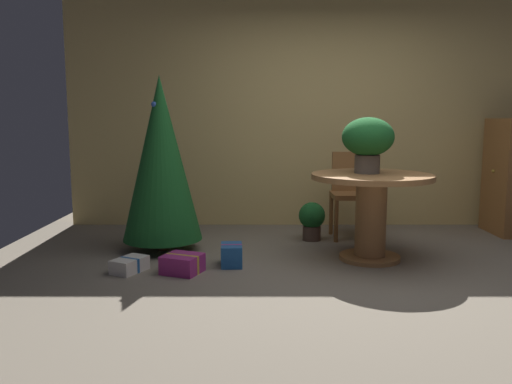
{
  "coord_description": "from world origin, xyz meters",
  "views": [
    {
      "loc": [
        -0.81,
        -3.91,
        1.25
      ],
      "look_at": [
        -0.8,
        0.26,
        0.66
      ],
      "focal_mm": 36.19,
      "sensor_mm": 36.0,
      "label": 1
    }
  ],
  "objects_px": {
    "potted_plant": "(311,219)",
    "gift_box_blue": "(231,255)",
    "gift_box_purple": "(182,264)",
    "round_dining_table": "(370,203)",
    "wooden_chair_far": "(351,189)",
    "flower_vase": "(367,139)",
    "gift_box_cream": "(129,265)",
    "holiday_tree": "(160,159)"
  },
  "relations": [
    {
      "from": "round_dining_table",
      "to": "flower_vase",
      "type": "relative_size",
      "value": 2.16
    },
    {
      "from": "holiday_tree",
      "to": "gift_box_cream",
      "type": "bearing_deg",
      "value": -101.7
    },
    {
      "from": "potted_plant",
      "to": "gift_box_blue",
      "type": "bearing_deg",
      "value": -129.98
    },
    {
      "from": "round_dining_table",
      "to": "holiday_tree",
      "type": "bearing_deg",
      "value": 169.9
    },
    {
      "from": "wooden_chair_far",
      "to": "gift_box_purple",
      "type": "height_order",
      "value": "wooden_chair_far"
    },
    {
      "from": "wooden_chair_far",
      "to": "gift_box_purple",
      "type": "bearing_deg",
      "value": -140.76
    },
    {
      "from": "wooden_chair_far",
      "to": "flower_vase",
      "type": "bearing_deg",
      "value": -92.16
    },
    {
      "from": "round_dining_table",
      "to": "wooden_chair_far",
      "type": "xyz_separation_m",
      "value": [
        0.0,
        0.92,
        -0.0
      ]
    },
    {
      "from": "potted_plant",
      "to": "holiday_tree",
      "type": "bearing_deg",
      "value": -164.47
    },
    {
      "from": "round_dining_table",
      "to": "gift_box_blue",
      "type": "xyz_separation_m",
      "value": [
        -1.23,
        -0.19,
        -0.43
      ]
    },
    {
      "from": "flower_vase",
      "to": "wooden_chair_far",
      "type": "height_order",
      "value": "flower_vase"
    },
    {
      "from": "gift_box_cream",
      "to": "gift_box_purple",
      "type": "relative_size",
      "value": 0.94
    },
    {
      "from": "wooden_chair_far",
      "to": "gift_box_blue",
      "type": "relative_size",
      "value": 3.36
    },
    {
      "from": "wooden_chair_far",
      "to": "gift_box_cream",
      "type": "xyz_separation_m",
      "value": [
        -2.07,
        -1.3,
        -0.46
      ]
    },
    {
      "from": "holiday_tree",
      "to": "potted_plant",
      "type": "height_order",
      "value": "holiday_tree"
    },
    {
      "from": "flower_vase",
      "to": "potted_plant",
      "type": "xyz_separation_m",
      "value": [
        -0.41,
        0.69,
        -0.85
      ]
    },
    {
      "from": "round_dining_table",
      "to": "gift_box_cream",
      "type": "relative_size",
      "value": 3.07
    },
    {
      "from": "round_dining_table",
      "to": "flower_vase",
      "type": "distance_m",
      "value": 0.56
    },
    {
      "from": "gift_box_blue",
      "to": "round_dining_table",
      "type": "bearing_deg",
      "value": 8.86
    },
    {
      "from": "gift_box_purple",
      "to": "potted_plant",
      "type": "bearing_deg",
      "value": 44.36
    },
    {
      "from": "round_dining_table",
      "to": "holiday_tree",
      "type": "height_order",
      "value": "holiday_tree"
    },
    {
      "from": "holiday_tree",
      "to": "gift_box_blue",
      "type": "bearing_deg",
      "value": -37.93
    },
    {
      "from": "round_dining_table",
      "to": "wooden_chair_far",
      "type": "height_order",
      "value": "wooden_chair_far"
    },
    {
      "from": "round_dining_table",
      "to": "potted_plant",
      "type": "distance_m",
      "value": 0.92
    },
    {
      "from": "wooden_chair_far",
      "to": "potted_plant",
      "type": "height_order",
      "value": "wooden_chair_far"
    },
    {
      "from": "wooden_chair_far",
      "to": "gift_box_purple",
      "type": "xyz_separation_m",
      "value": [
        -1.63,
        -1.33,
        -0.44
      ]
    },
    {
      "from": "holiday_tree",
      "to": "gift_box_blue",
      "type": "xyz_separation_m",
      "value": [
        0.69,
        -0.53,
        -0.79
      ]
    },
    {
      "from": "gift_box_purple",
      "to": "potted_plant",
      "type": "distance_m",
      "value": 1.67
    },
    {
      "from": "wooden_chair_far",
      "to": "gift_box_cream",
      "type": "bearing_deg",
      "value": -147.81
    },
    {
      "from": "gift_box_purple",
      "to": "gift_box_blue",
      "type": "bearing_deg",
      "value": 28.66
    },
    {
      "from": "gift_box_blue",
      "to": "potted_plant",
      "type": "relative_size",
      "value": 0.67
    },
    {
      "from": "wooden_chair_far",
      "to": "holiday_tree",
      "type": "xyz_separation_m",
      "value": [
        -1.92,
        -0.58,
        0.37
      ]
    },
    {
      "from": "gift_box_cream",
      "to": "wooden_chair_far",
      "type": "bearing_deg",
      "value": 32.19
    },
    {
      "from": "holiday_tree",
      "to": "gift_box_purple",
      "type": "height_order",
      "value": "holiday_tree"
    },
    {
      "from": "flower_vase",
      "to": "holiday_tree",
      "type": "distance_m",
      "value": 1.92
    },
    {
      "from": "round_dining_table",
      "to": "gift_box_purple",
      "type": "xyz_separation_m",
      "value": [
        -1.63,
        -0.41,
        -0.44
      ]
    },
    {
      "from": "gift_box_blue",
      "to": "gift_box_purple",
      "type": "xyz_separation_m",
      "value": [
        -0.39,
        -0.22,
        -0.02
      ]
    },
    {
      "from": "flower_vase",
      "to": "gift_box_cream",
      "type": "height_order",
      "value": "flower_vase"
    },
    {
      "from": "gift_box_blue",
      "to": "potted_plant",
      "type": "xyz_separation_m",
      "value": [
        0.79,
        0.95,
        0.13
      ]
    },
    {
      "from": "round_dining_table",
      "to": "potted_plant",
      "type": "height_order",
      "value": "round_dining_table"
    },
    {
      "from": "gift_box_blue",
      "to": "flower_vase",
      "type": "bearing_deg",
      "value": 12.05
    },
    {
      "from": "flower_vase",
      "to": "gift_box_purple",
      "type": "distance_m",
      "value": 1.94
    }
  ]
}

